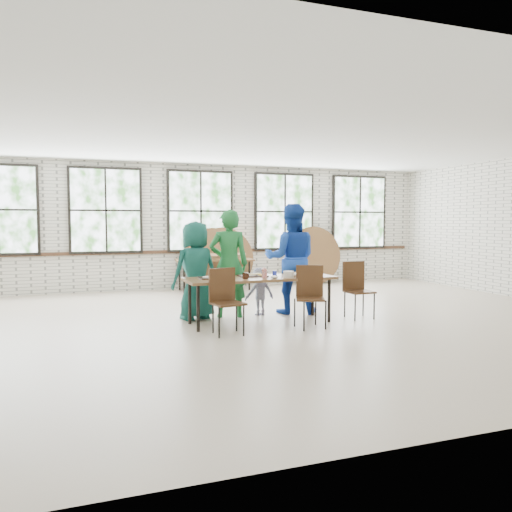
{
  "coord_description": "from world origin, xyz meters",
  "views": [
    {
      "loc": [
        -2.77,
        -7.43,
        1.63
      ],
      "look_at": [
        0.0,
        0.4,
        1.05
      ],
      "focal_mm": 35.0,
      "sensor_mm": 36.0,
      "label": 1
    }
  ],
  "objects_px": {
    "dining_table": "(260,280)",
    "chair_near_left": "(225,295)",
    "chair_near_right": "(310,291)",
    "storage_table": "(214,261)"
  },
  "relations": [
    {
      "from": "dining_table",
      "to": "chair_near_left",
      "type": "relative_size",
      "value": 2.55
    },
    {
      "from": "chair_near_right",
      "to": "dining_table",
      "type": "bearing_deg",
      "value": 162.14
    },
    {
      "from": "chair_near_right",
      "to": "storage_table",
      "type": "distance_m",
      "value": 4.49
    },
    {
      "from": "chair_near_left",
      "to": "chair_near_right",
      "type": "bearing_deg",
      "value": -10.76
    },
    {
      "from": "dining_table",
      "to": "chair_near_left",
      "type": "height_order",
      "value": "chair_near_left"
    },
    {
      "from": "chair_near_left",
      "to": "storage_table",
      "type": "bearing_deg",
      "value": 66.34
    },
    {
      "from": "storage_table",
      "to": "dining_table",
      "type": "bearing_deg",
      "value": -88.35
    },
    {
      "from": "dining_table",
      "to": "storage_table",
      "type": "distance_m",
      "value": 3.95
    },
    {
      "from": "dining_table",
      "to": "chair_near_left",
      "type": "bearing_deg",
      "value": -145.65
    },
    {
      "from": "storage_table",
      "to": "chair_near_right",
      "type": "bearing_deg",
      "value": -79.88
    }
  ]
}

